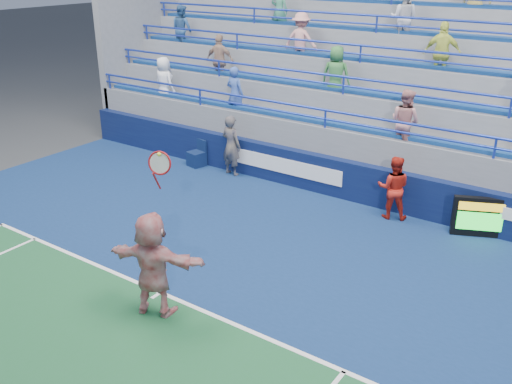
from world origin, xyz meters
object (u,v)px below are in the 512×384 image
Objects in this scene: serve_speed_board at (484,217)px; line_judge at (231,146)px; tennis_player at (153,264)px; judge_chair at (197,158)px; ball_girl at (393,188)px.

line_judge is at bearing -179.33° from serve_speed_board.
serve_speed_board is at bearing -174.82° from line_judge.
judge_chair is at bearing 124.91° from tennis_player.
serve_speed_board is at bearing 164.73° from ball_girl.
serve_speed_board is 7.49m from line_judge.
serve_speed_board is 7.99m from tennis_player.
judge_chair is 6.66m from ball_girl.
judge_chair is 0.51× the size of ball_girl.
judge_chair is at bearing 5.95° from line_judge.
line_judge is 1.12× the size of ball_girl.
serve_speed_board is 0.42× the size of tennis_player.
ball_girl is at bearing -0.92° from judge_chair.
ball_girl is (6.64, -0.11, 0.56)m from judge_chair.
judge_chair is at bearing -22.11° from ball_girl.
judge_chair is 8.13m from tennis_player.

